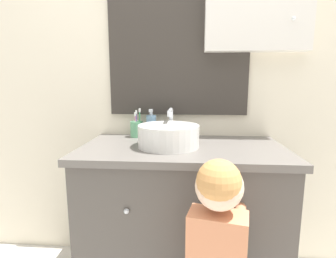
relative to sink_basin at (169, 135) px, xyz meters
The scene contains 6 objects.
wall_back 0.53m from the sink_basin, 73.24° to the left, with size 3.20×0.18×2.50m.
vanity_counter 0.48m from the sink_basin, 10.96° to the left, with size 1.08×0.60×0.83m.
sink_basin is the anchor object (origin of this frame).
toothbrush_holder 0.32m from the sink_basin, 132.73° to the left, with size 0.08×0.08×0.18m.
soap_dispenser 0.25m from the sink_basin, 119.68° to the left, with size 0.06×0.06×0.18m.
child_figure 0.61m from the sink_basin, 64.10° to the right, with size 0.29×0.42×0.90m.
Camera 1 is at (0.03, -1.05, 1.16)m, focal length 28.00 mm.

